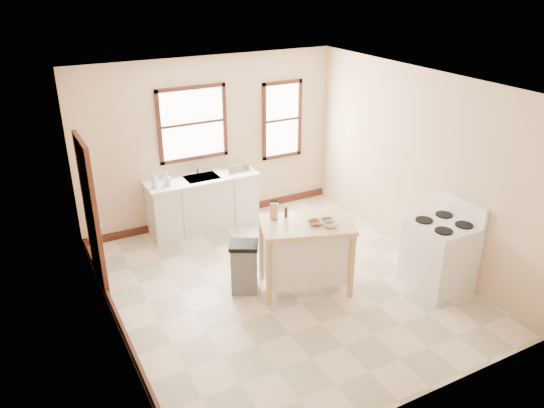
{
  "coord_description": "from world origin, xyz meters",
  "views": [
    {
      "loc": [
        -3.07,
        -5.47,
        4.07
      ],
      "look_at": [
        0.05,
        0.4,
        1.08
      ],
      "focal_mm": 35.0,
      "sensor_mm": 36.0,
      "label": 1
    }
  ],
  "objects_px": {
    "soap_bottle_a": "(154,180)",
    "gas_stove": "(440,246)",
    "soap_bottle_b": "(167,179)",
    "bowl_b": "(328,221)",
    "kitchen_island": "(305,255)",
    "pepper_grinder": "(286,212)",
    "bowl_a": "(315,223)",
    "knife_block": "(274,211)",
    "bowl_c": "(330,225)",
    "trash_bin": "(244,267)",
    "dish_rack": "(236,168)"
  },
  "relations": [
    {
      "from": "kitchen_island",
      "to": "bowl_a",
      "type": "height_order",
      "value": "bowl_a"
    },
    {
      "from": "soap_bottle_a",
      "to": "dish_rack",
      "type": "height_order",
      "value": "soap_bottle_a"
    },
    {
      "from": "knife_block",
      "to": "bowl_c",
      "type": "xyz_separation_m",
      "value": [
        0.52,
        -0.57,
        -0.07
      ]
    },
    {
      "from": "dish_rack",
      "to": "gas_stove",
      "type": "xyz_separation_m",
      "value": [
        1.57,
        -3.21,
        -0.35
      ]
    },
    {
      "from": "kitchen_island",
      "to": "bowl_b",
      "type": "height_order",
      "value": "bowl_b"
    },
    {
      "from": "soap_bottle_a",
      "to": "bowl_b",
      "type": "xyz_separation_m",
      "value": [
        1.62,
        -2.4,
        -0.04
      ]
    },
    {
      "from": "soap_bottle_b",
      "to": "pepper_grinder",
      "type": "xyz_separation_m",
      "value": [
        1.02,
        -2.0,
        0.04
      ]
    },
    {
      "from": "kitchen_island",
      "to": "bowl_b",
      "type": "xyz_separation_m",
      "value": [
        0.26,
        -0.12,
        0.51
      ]
    },
    {
      "from": "bowl_b",
      "to": "kitchen_island",
      "type": "bearing_deg",
      "value": 155.09
    },
    {
      "from": "trash_bin",
      "to": "gas_stove",
      "type": "xyz_separation_m",
      "value": [
        2.4,
        -1.13,
        0.25
      ]
    },
    {
      "from": "pepper_grinder",
      "to": "bowl_a",
      "type": "bearing_deg",
      "value": -58.92
    },
    {
      "from": "soap_bottle_a",
      "to": "dish_rack",
      "type": "bearing_deg",
      "value": -20.61
    },
    {
      "from": "soap_bottle_a",
      "to": "bowl_a",
      "type": "xyz_separation_m",
      "value": [
        1.44,
        -2.37,
        -0.04
      ]
    },
    {
      "from": "bowl_c",
      "to": "gas_stove",
      "type": "distance_m",
      "value": 1.57
    },
    {
      "from": "trash_bin",
      "to": "soap_bottle_b",
      "type": "bearing_deg",
      "value": 129.92
    },
    {
      "from": "bowl_a",
      "to": "gas_stove",
      "type": "bearing_deg",
      "value": -25.59
    },
    {
      "from": "soap_bottle_a",
      "to": "gas_stove",
      "type": "height_order",
      "value": "gas_stove"
    },
    {
      "from": "gas_stove",
      "to": "bowl_b",
      "type": "bearing_deg",
      "value": 152.35
    },
    {
      "from": "soap_bottle_a",
      "to": "bowl_a",
      "type": "bearing_deg",
      "value": -83.08
    },
    {
      "from": "dish_rack",
      "to": "bowl_b",
      "type": "xyz_separation_m",
      "value": [
        0.2,
        -2.49,
        0.03
      ]
    },
    {
      "from": "kitchen_island",
      "to": "bowl_b",
      "type": "bearing_deg",
      "value": -5.87
    },
    {
      "from": "bowl_b",
      "to": "pepper_grinder",
      "type": "bearing_deg",
      "value": 135.46
    },
    {
      "from": "soap_bottle_a",
      "to": "pepper_grinder",
      "type": "xyz_separation_m",
      "value": [
        1.22,
        -2.0,
        0.01
      ]
    },
    {
      "from": "dish_rack",
      "to": "bowl_b",
      "type": "height_order",
      "value": "bowl_b"
    },
    {
      "from": "bowl_c",
      "to": "bowl_a",
      "type": "bearing_deg",
      "value": 134.27
    },
    {
      "from": "kitchen_island",
      "to": "trash_bin",
      "type": "relative_size",
      "value": 1.64
    },
    {
      "from": "knife_block",
      "to": "trash_bin",
      "type": "relative_size",
      "value": 0.27
    },
    {
      "from": "kitchen_island",
      "to": "trash_bin",
      "type": "distance_m",
      "value": 0.84
    },
    {
      "from": "bowl_b",
      "to": "bowl_c",
      "type": "bearing_deg",
      "value": -107.66
    },
    {
      "from": "bowl_b",
      "to": "bowl_c",
      "type": "height_order",
      "value": "bowl_c"
    },
    {
      "from": "soap_bottle_b",
      "to": "gas_stove",
      "type": "height_order",
      "value": "gas_stove"
    },
    {
      "from": "soap_bottle_a",
      "to": "kitchen_island",
      "type": "relative_size",
      "value": 0.21
    },
    {
      "from": "dish_rack",
      "to": "bowl_a",
      "type": "relative_size",
      "value": 2.26
    },
    {
      "from": "knife_block",
      "to": "bowl_a",
      "type": "bearing_deg",
      "value": -13.27
    },
    {
      "from": "bowl_b",
      "to": "trash_bin",
      "type": "height_order",
      "value": "bowl_b"
    },
    {
      "from": "soap_bottle_b",
      "to": "trash_bin",
      "type": "bearing_deg",
      "value": -64.52
    },
    {
      "from": "knife_block",
      "to": "bowl_b",
      "type": "height_order",
      "value": "knife_block"
    },
    {
      "from": "kitchen_island",
      "to": "bowl_c",
      "type": "bearing_deg",
      "value": -28.67
    },
    {
      "from": "knife_block",
      "to": "pepper_grinder",
      "type": "bearing_deg",
      "value": 17.15
    },
    {
      "from": "bowl_a",
      "to": "gas_stove",
      "type": "xyz_separation_m",
      "value": [
        1.54,
        -0.74,
        -0.39
      ]
    },
    {
      "from": "soap_bottle_b",
      "to": "bowl_c",
      "type": "xyz_separation_m",
      "value": [
        1.39,
        -2.52,
        -0.01
      ]
    },
    {
      "from": "soap_bottle_a",
      "to": "soap_bottle_b",
      "type": "xyz_separation_m",
      "value": [
        0.2,
        -0.0,
        -0.02
      ]
    },
    {
      "from": "soap_bottle_b",
      "to": "bowl_b",
      "type": "height_order",
      "value": "soap_bottle_b"
    },
    {
      "from": "bowl_a",
      "to": "trash_bin",
      "type": "distance_m",
      "value": 1.14
    },
    {
      "from": "soap_bottle_a",
      "to": "gas_stove",
      "type": "bearing_deg",
      "value": -70.56
    },
    {
      "from": "kitchen_island",
      "to": "gas_stove",
      "type": "relative_size",
      "value": 0.97
    },
    {
      "from": "dish_rack",
      "to": "pepper_grinder",
      "type": "bearing_deg",
      "value": -116.82
    },
    {
      "from": "dish_rack",
      "to": "knife_block",
      "type": "distance_m",
      "value": 2.08
    },
    {
      "from": "bowl_c",
      "to": "soap_bottle_b",
      "type": "bearing_deg",
      "value": 118.85
    },
    {
      "from": "bowl_a",
      "to": "bowl_b",
      "type": "distance_m",
      "value": 0.18
    }
  ]
}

